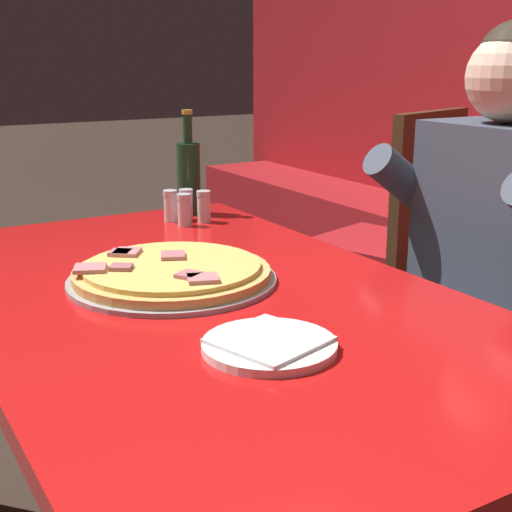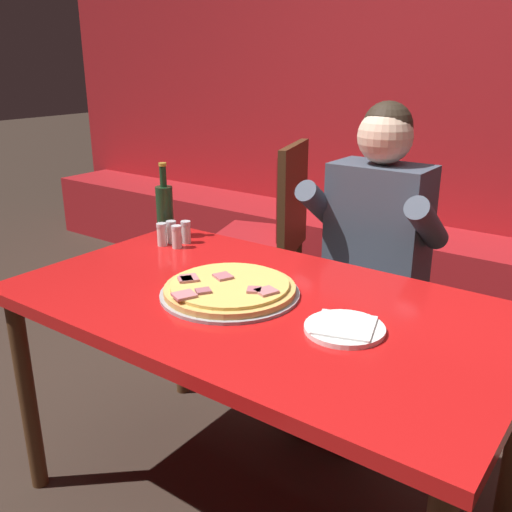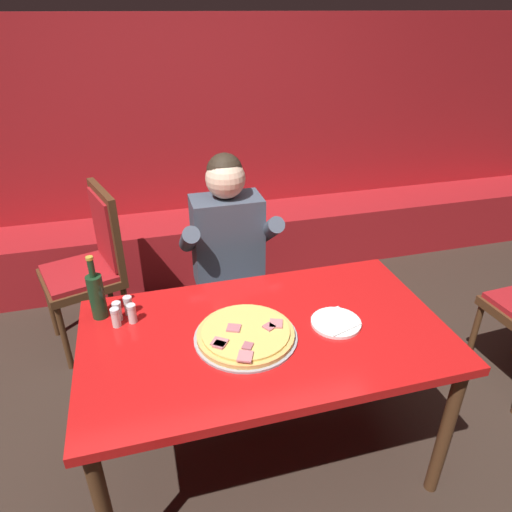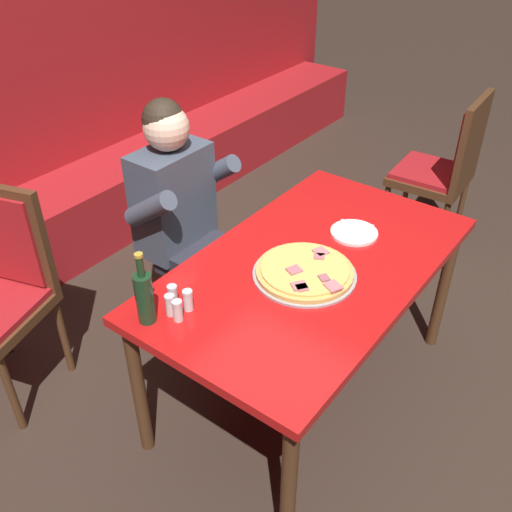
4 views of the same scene
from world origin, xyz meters
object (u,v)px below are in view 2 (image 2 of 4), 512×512
at_px(main_dining_table, 258,323).
at_px(shaker_oregano, 172,233).
at_px(beer_bottle, 165,209).
at_px(plate_white_paper, 345,328).
at_px(shaker_red_pepper_flakes, 162,235).
at_px(pizza, 230,289).
at_px(diner_seated_blue_shirt, 368,253).
at_px(dining_chair_near_left, 271,225).
at_px(shaker_black_pepper, 186,233).
at_px(shaker_parmesan, 177,238).

xyz_separation_m(main_dining_table, shaker_oregano, (-0.58, 0.24, 0.12)).
bearing_deg(beer_bottle, main_dining_table, -23.51).
xyz_separation_m(plate_white_paper, beer_bottle, (-0.95, 0.32, 0.10)).
relative_size(beer_bottle, shaker_red_pepper_flakes, 3.40).
distance_m(pizza, diner_seated_blue_shirt, 0.74).
height_order(main_dining_table, diner_seated_blue_shirt, diner_seated_blue_shirt).
height_order(plate_white_paper, dining_chair_near_left, dining_chair_near_left).
relative_size(plate_white_paper, shaker_black_pepper, 2.44).
relative_size(main_dining_table, shaker_red_pepper_flakes, 17.33).
xyz_separation_m(beer_bottle, shaker_black_pepper, (0.12, -0.01, -0.07)).
bearing_deg(shaker_parmesan, shaker_black_pepper, 101.76).
bearing_deg(shaker_oregano, shaker_black_pepper, 34.37).
xyz_separation_m(pizza, shaker_black_pepper, (-0.45, 0.29, 0.02)).
xyz_separation_m(main_dining_table, shaker_black_pepper, (-0.53, 0.27, 0.12)).
height_order(plate_white_paper, shaker_oregano, shaker_oregano).
bearing_deg(pizza, diner_seated_blue_shirt, 82.13).
height_order(pizza, beer_bottle, beer_bottle).
relative_size(plate_white_paper, shaker_oregano, 2.44).
bearing_deg(shaker_red_pepper_flakes, shaker_parmesan, 9.14).
distance_m(main_dining_table, shaker_black_pepper, 0.61).
relative_size(beer_bottle, shaker_black_pepper, 3.40).
height_order(shaker_oregano, diner_seated_blue_shirt, diner_seated_blue_shirt).
relative_size(pizza, dining_chair_near_left, 0.41).
bearing_deg(shaker_oregano, dining_chair_near_left, 100.69).
bearing_deg(dining_chair_near_left, shaker_oregano, -79.31).
xyz_separation_m(pizza, shaker_oregano, (-0.49, 0.26, 0.02)).
distance_m(shaker_black_pepper, dining_chair_near_left, 0.94).
bearing_deg(plate_white_paper, shaker_red_pepper_flakes, 165.53).
distance_m(main_dining_table, shaker_red_pepper_flakes, 0.63).
distance_m(shaker_black_pepper, diner_seated_blue_shirt, 0.71).
xyz_separation_m(pizza, dining_chair_near_left, (-0.67, 1.18, -0.19)).
height_order(shaker_red_pepper_flakes, dining_chair_near_left, dining_chair_near_left).
relative_size(beer_bottle, shaker_oregano, 3.40).
distance_m(shaker_oregano, dining_chair_near_left, 0.96).
relative_size(plate_white_paper, diner_seated_blue_shirt, 0.16).
bearing_deg(diner_seated_blue_shirt, shaker_oregano, -141.59).
xyz_separation_m(beer_bottle, shaker_red_pepper_flakes, (0.07, -0.09, -0.07)).
xyz_separation_m(pizza, plate_white_paper, (0.39, -0.01, -0.01)).
relative_size(main_dining_table, diner_seated_blue_shirt, 1.17).
bearing_deg(main_dining_table, plate_white_paper, -6.21).
bearing_deg(pizza, shaker_parmesan, 152.02).
bearing_deg(shaker_oregano, beer_bottle, 148.92).
bearing_deg(beer_bottle, dining_chair_near_left, 96.46).
bearing_deg(shaker_red_pepper_flakes, main_dining_table, -18.48).
height_order(pizza, shaker_parmesan, shaker_parmesan).
distance_m(shaker_oregano, shaker_parmesan, 0.07).
relative_size(shaker_parmesan, diner_seated_blue_shirt, 0.07).
bearing_deg(shaker_red_pepper_flakes, diner_seated_blue_shirt, 40.58).
bearing_deg(shaker_parmesan, dining_chair_near_left, 103.72).
bearing_deg(dining_chair_near_left, beer_bottle, -83.54).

